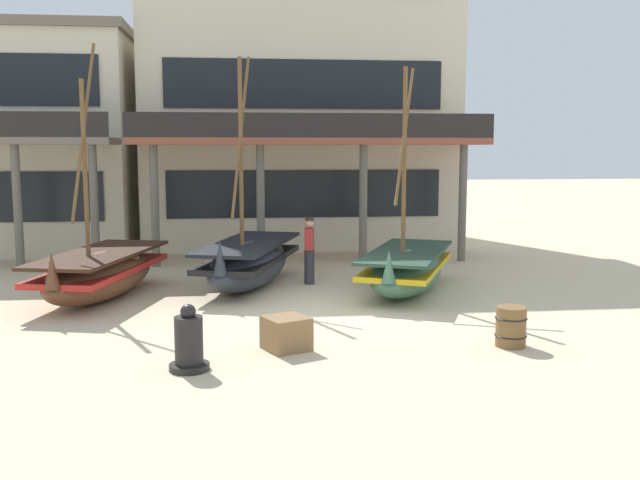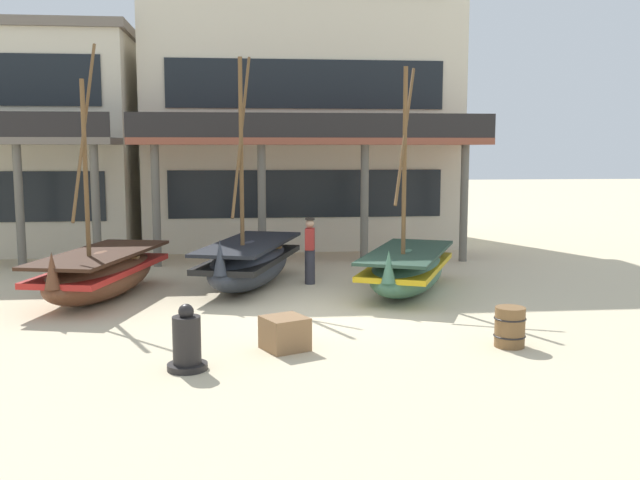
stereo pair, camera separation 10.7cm
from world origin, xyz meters
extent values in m
plane|color=beige|center=(0.00, 0.00, 0.00)|extent=(120.00, 120.00, 0.00)
ellipsoid|color=brown|center=(-4.95, 1.94, 0.54)|extent=(2.66, 4.80, 1.07)
cube|color=red|center=(-4.95, 1.94, 0.67)|extent=(2.63, 4.63, 0.13)
cube|color=#351E13|center=(-4.95, 1.94, 1.03)|extent=(2.69, 4.72, 0.07)
cone|color=brown|center=(-5.48, -0.18, 1.02)|extent=(0.39, 0.39, 0.75)
cylinder|color=brown|center=(-5.08, 1.39, 2.82)|extent=(0.10, 0.10, 4.15)
cylinder|color=brown|center=(-5.08, 1.39, 3.79)|extent=(0.41, 1.40, 3.86)
cube|color=brown|center=(-4.86, 2.27, 0.91)|extent=(1.52, 0.53, 0.06)
ellipsoid|color=#2D333D|center=(-1.55, 2.94, 0.56)|extent=(2.82, 4.86, 1.13)
cube|color=black|center=(-1.55, 2.94, 0.70)|extent=(2.78, 4.69, 0.14)
cube|color=black|center=(-1.55, 2.94, 1.08)|extent=(2.84, 4.79, 0.08)
cone|color=#2D333D|center=(-2.20, 0.82, 1.07)|extent=(0.38, 0.38, 0.79)
cylinder|color=brown|center=(-1.72, 2.39, 3.16)|extent=(0.10, 0.10, 4.73)
cylinder|color=brown|center=(-1.72, 2.39, 3.72)|extent=(0.52, 1.49, 3.78)
cube|color=brown|center=(-1.44, 3.27, 0.96)|extent=(1.42, 0.58, 0.06)
ellipsoid|color=#427056|center=(2.19, 1.89, 0.50)|extent=(3.20, 4.68, 1.00)
cube|color=gold|center=(2.19, 1.89, 0.63)|extent=(3.14, 4.52, 0.12)
cube|color=#243D2F|center=(2.19, 1.89, 0.96)|extent=(3.21, 4.61, 0.07)
cone|color=#427056|center=(1.34, -0.06, 0.95)|extent=(0.41, 0.41, 0.70)
cylinder|color=brown|center=(1.97, 1.38, 2.97)|extent=(0.10, 0.10, 4.53)
cylinder|color=brown|center=(1.97, 1.38, 3.74)|extent=(0.86, 1.85, 3.12)
cube|color=brown|center=(2.33, 2.19, 0.85)|extent=(1.42, 0.74, 0.06)
cylinder|color=#33333D|center=(-0.03, 3.14, 0.44)|extent=(0.26, 0.26, 0.88)
cube|color=#B22D28|center=(-0.03, 3.14, 1.15)|extent=(0.28, 0.39, 0.54)
sphere|color=tan|center=(-0.03, 3.14, 1.54)|extent=(0.22, 0.22, 0.22)
cylinder|color=#2D2823|center=(-0.03, 3.14, 1.66)|extent=(0.24, 0.24, 0.05)
cylinder|color=black|center=(-2.58, -3.69, 0.05)|extent=(0.63, 0.63, 0.10)
cylinder|color=black|center=(-2.58, -3.69, 0.47)|extent=(0.44, 0.44, 0.75)
sphere|color=black|center=(-2.58, -3.69, 0.93)|extent=(0.24, 0.24, 0.24)
cylinder|color=brown|center=(2.89, -2.96, 0.35)|extent=(0.52, 0.52, 0.70)
torus|color=black|center=(2.89, -2.96, 0.50)|extent=(0.56, 0.56, 0.03)
torus|color=black|center=(2.89, -2.96, 0.20)|extent=(0.56, 0.56, 0.03)
cube|color=olive|center=(-1.00, -2.72, 0.28)|extent=(0.91, 0.91, 0.57)
cube|color=beige|center=(0.37, 11.73, 5.28)|extent=(10.65, 6.13, 10.56)
cube|color=black|center=(0.37, 8.63, 1.94)|extent=(8.94, 0.06, 1.55)
cube|color=black|center=(0.37, 8.63, 5.46)|extent=(8.94, 0.06, 1.55)
cube|color=brown|center=(0.37, 7.27, 3.62)|extent=(10.65, 2.79, 0.20)
cylinder|color=#666056|center=(-4.19, 6.29, 1.76)|extent=(0.24, 0.24, 3.52)
cylinder|color=#666056|center=(-1.15, 6.29, 1.76)|extent=(0.24, 0.24, 3.52)
cylinder|color=#666056|center=(1.89, 6.29, 1.76)|extent=(0.24, 0.24, 3.52)
cylinder|color=#666056|center=(4.94, 6.29, 1.76)|extent=(0.24, 0.24, 3.52)
cube|color=black|center=(0.37, 5.93, 4.07)|extent=(10.65, 0.08, 0.70)
cube|color=beige|center=(-9.03, 11.20, 3.52)|extent=(7.35, 6.14, 7.05)
cube|color=#70665B|center=(-9.03, 11.20, 7.20)|extent=(7.64, 6.39, 0.30)
cube|color=black|center=(-9.03, 8.10, 1.94)|extent=(6.17, 0.06, 1.55)
cylinder|color=#666056|center=(-7.98, 6.28, 1.76)|extent=(0.24, 0.24, 3.52)
cylinder|color=#666056|center=(-5.88, 6.28, 1.76)|extent=(0.24, 0.24, 3.52)
camera|label=1|loc=(-1.77, -14.63, 3.44)|focal=40.14mm
camera|label=2|loc=(-1.66, -14.64, 3.44)|focal=40.14mm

